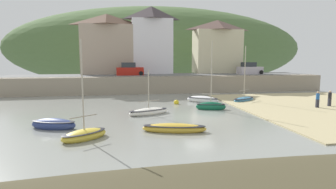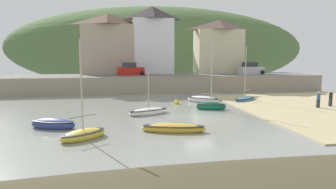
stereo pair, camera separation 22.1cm
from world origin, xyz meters
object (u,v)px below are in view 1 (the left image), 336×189
(motorboat_with_cabin, at_px, (174,128))
(parked_car_by_wall, at_px, (250,69))
(sailboat_blue_trim, at_px, (149,112))
(mooring_buoy, at_px, (176,102))
(waterfront_building_centre, at_px, (152,40))
(waterfront_building_right, at_px, (217,46))
(person_on_slipway, at_px, (330,98))
(person_near_water, at_px, (318,99))
(sailboat_far_left, at_px, (211,106))
(rowboat_small_beached, at_px, (244,99))
(sailboat_nearest_shore, at_px, (84,135))
(waterfront_building_left, at_px, (107,44))
(dinghy_open_wooden, at_px, (203,100))
(parked_car_near_slipway, at_px, (130,70))
(fishing_boat_green, at_px, (54,124))

(motorboat_with_cabin, distance_m, parked_car_by_wall, 30.84)
(sailboat_blue_trim, height_order, mooring_buoy, sailboat_blue_trim)
(waterfront_building_centre, height_order, waterfront_building_right, waterfront_building_centre)
(person_on_slipway, bearing_deg, person_near_water, -163.59)
(sailboat_far_left, xyz_separation_m, person_on_slipway, (12.52, -0.76, 0.64))
(sailboat_far_left, relative_size, person_on_slipway, 4.24)
(rowboat_small_beached, bearing_deg, sailboat_far_left, -176.94)
(sailboat_blue_trim, height_order, sailboat_nearest_shore, sailboat_nearest_shore)
(waterfront_building_centre, relative_size, parked_car_by_wall, 2.65)
(waterfront_building_centre, relative_size, sailboat_far_left, 1.64)
(waterfront_building_left, xyz_separation_m, mooring_buoy, (8.07, -18.25, -7.22))
(waterfront_building_centre, distance_m, mooring_buoy, 19.92)
(sailboat_far_left, height_order, motorboat_with_cabin, sailboat_far_left)
(person_near_water, bearing_deg, dinghy_open_wooden, 149.82)
(waterfront_building_right, height_order, rowboat_small_beached, waterfront_building_right)
(waterfront_building_centre, relative_size, motorboat_with_cabin, 2.45)
(mooring_buoy, bearing_deg, sailboat_nearest_shore, -124.31)
(waterfront_building_right, height_order, motorboat_with_cabin, waterfront_building_right)
(motorboat_with_cabin, xyz_separation_m, person_on_slipway, (17.67, 6.86, 0.76))
(parked_car_near_slipway, xyz_separation_m, parked_car_by_wall, (19.78, 0.00, 0.00))
(sailboat_nearest_shore, height_order, person_near_water, sailboat_nearest_shore)
(waterfront_building_right, relative_size, person_near_water, 5.72)
(rowboat_small_beached, xyz_separation_m, sailboat_nearest_shore, (-16.56, -12.88, 0.04))
(sailboat_blue_trim, bearing_deg, sailboat_far_left, -9.68)
(waterfront_building_right, bearing_deg, fishing_boat_green, -128.66)
(parked_car_by_wall, relative_size, person_near_water, 2.63)
(dinghy_open_wooden, distance_m, parked_car_near_slipway, 15.38)
(rowboat_small_beached, height_order, dinghy_open_wooden, rowboat_small_beached)
(sailboat_nearest_shore, bearing_deg, rowboat_small_beached, 0.50)
(dinghy_open_wooden, relative_size, mooring_buoy, 6.75)
(waterfront_building_left, bearing_deg, rowboat_small_beached, -47.15)
(waterfront_building_left, height_order, person_near_water, waterfront_building_left)
(waterfront_building_right, height_order, fishing_boat_green, waterfront_building_right)
(sailboat_blue_trim, xyz_separation_m, rowboat_small_beached, (11.81, 5.87, -0.01))
(parked_car_by_wall, height_order, mooring_buoy, parked_car_by_wall)
(sailboat_nearest_shore, relative_size, fishing_boat_green, 1.77)
(sailboat_blue_trim, bearing_deg, person_near_water, -21.99)
(sailboat_nearest_shore, relative_size, person_on_slipway, 3.91)
(waterfront_building_centre, bearing_deg, parked_car_by_wall, -15.89)
(dinghy_open_wooden, height_order, mooring_buoy, dinghy_open_wooden)
(waterfront_building_left, relative_size, waterfront_building_centre, 0.87)
(sailboat_nearest_shore, relative_size, parked_car_by_wall, 1.49)
(sailboat_far_left, height_order, dinghy_open_wooden, sailboat_far_left)
(rowboat_small_beached, bearing_deg, motorboat_with_cabin, -167.27)
(waterfront_building_right, bearing_deg, rowboat_small_beached, -99.11)
(parked_car_by_wall, bearing_deg, person_on_slipway, -95.84)
(fishing_boat_green, bearing_deg, waterfront_building_centre, 89.22)
(mooring_buoy, bearing_deg, dinghy_open_wooden, 14.77)
(dinghy_open_wooden, bearing_deg, sailboat_far_left, -57.83)
(waterfront_building_right, bearing_deg, sailboat_blue_trim, -121.97)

